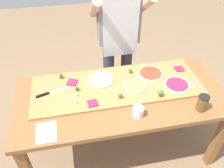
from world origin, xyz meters
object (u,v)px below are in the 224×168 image
Objects in this scene: broccoli_floret_front_mid at (130,71)px; cook_center at (118,32)px; pizza_slice_center at (72,82)px; pizza_slice_far_right at (92,103)px; pizza_whole_beet_magenta at (177,84)px; cheese_crumble_d at (196,83)px; prep_table at (121,102)px; chefs_knife at (48,93)px; cheese_crumble_b at (77,95)px; cheese_crumble_c at (75,102)px; pizza_whole_cheese_artichoke at (101,79)px; broccoli_floret_center_right at (160,93)px; pizza_whole_pesto_green at (135,86)px; pizza_whole_tomato_red at (151,73)px; pizza_slice_near_left at (179,69)px; cheese_crumble_a at (195,86)px; broccoli_floret_back_left at (120,95)px; sauce_jar at (202,103)px; recipe_note at (46,132)px; flour_cup at (138,112)px; broccoli_floret_back_right at (61,76)px; broccoli_floret_front_right at (77,89)px.

cook_center reaches higher than broccoli_floret_front_mid.
pizza_slice_far_right is at bearing -64.00° from pizza_slice_center.
cheese_crumble_d is (0.17, -0.02, 0.00)m from pizza_whole_beet_magenta.
chefs_knife is at bearing 170.18° from prep_table.
cheese_crumble_c is (-0.02, -0.08, -0.00)m from cheese_crumble_b.
pizza_whole_cheese_artichoke is 0.53m from broccoli_floret_center_right.
pizza_whole_tomato_red is at bearing 36.61° from pizza_whole_pesto_green.
pizza_slice_near_left is 0.97× the size of pizza_slice_center.
cheese_crumble_a is at bearing -7.15° from chefs_knife.
pizza_slice_near_left is 1.19× the size of broccoli_floret_center_right.
broccoli_floret_back_left reaches higher than cheese_crumble_a.
broccoli_floret_center_right reaches higher than cheese_crumble_a.
broccoli_floret_back_left is at bearing -15.71° from cheese_crumble_b.
pizza_slice_far_right is (-0.25, -0.08, 0.12)m from prep_table.
sauce_jar is at bearing -26.92° from pizza_slice_center.
pizza_whole_tomato_red is 13.63× the size of cheese_crumble_a.
chefs_knife is at bearing 151.81° from pizza_slice_far_right.
recipe_note is at bearing -134.85° from pizza_whole_cheese_artichoke.
prep_table is 23.22× the size of pizza_slice_far_right.
broccoli_floret_center_right is 0.27m from flour_cup.
pizza_whole_tomato_red reaches higher than pizza_slice_center.
pizza_whole_pesto_green and pizza_whole_tomato_red have the same top height.
pizza_slice_near_left is (0.86, 0.29, 0.00)m from pizza_slice_far_right.
broccoli_floret_center_right reaches higher than pizza_slice_center.
cheese_crumble_c is at bearing -87.93° from pizza_slice_center.
broccoli_floret_back_right reaches higher than pizza_whole_beet_magenta.
cheese_crumble_b is at bearing 177.96° from pizza_whole_beet_magenta.
chefs_knife reaches higher than recipe_note.
pizza_slice_center is 0.53m from recipe_note.
broccoli_floret_back_right is at bearing 123.61° from broccoli_floret_front_right.
pizza_slice_far_right is 0.32m from pizza_slice_center.
pizza_whole_beet_magenta is (0.36, -0.05, -0.00)m from pizza_whole_pesto_green.
broccoli_floret_back_left is (0.23, 0.02, 0.03)m from pizza_slice_far_right.
pizza_whole_tomato_red is 0.54m from sauce_jar.
broccoli_floret_front_right is (-0.97, -0.11, 0.02)m from pizza_slice_near_left.
prep_table is at bearing 160.96° from broccoli_floret_center_right.
prep_table is 85.66× the size of cheese_crumble_b.
pizza_whole_cheese_artichoke is at bearing -178.88° from pizza_slice_near_left.
pizza_slice_far_right is 0.56× the size of sauce_jar.
broccoli_floret_front_right is 0.48× the size of flour_cup.
sauce_jar is (0.50, -0.04, 0.04)m from flour_cup.
broccoli_floret_center_right reaches higher than chefs_knife.
recipe_note is at bearing -102.33° from broccoli_floret_back_right.
chefs_knife is at bearing 172.85° from cheese_crumble_a.
pizza_whole_pesto_green is 0.66m from broccoli_floret_back_right.
cheese_crumble_a is (0.89, 0.03, 0.00)m from pizza_slice_far_right.
cheese_crumble_c reaches higher than pizza_whole_pesto_green.
pizza_slice_far_right is at bearing 28.75° from recipe_note.
pizza_whole_cheese_artichoke is 11.18× the size of cheese_crumble_b.
pizza_whole_tomato_red is at bearing 141.96° from cheese_crumble_a.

